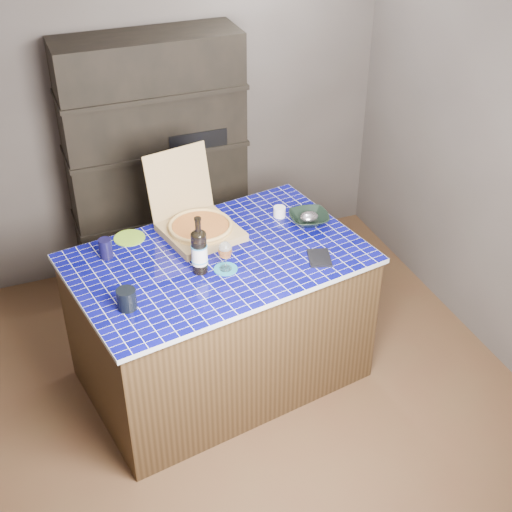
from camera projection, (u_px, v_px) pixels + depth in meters
name	position (u px, v px, depth m)	size (l,w,h in m)	color
room	(229.00, 230.00, 3.56)	(3.50, 3.50, 3.50)	#4E3821
shelving_unit	(157.00, 164.00, 4.94)	(1.20, 0.41, 1.80)	black
kitchen_island	(220.00, 318.00, 4.25)	(1.78, 1.30, 0.89)	#432F1A
pizza_box	(198.00, 224.00, 4.17)	(0.50, 0.57, 0.45)	#9B8050
mead_bottle	(199.00, 251.00, 3.81)	(0.09, 0.09, 0.34)	black
teal_trivet	(226.00, 269.00, 3.90)	(0.13, 0.13, 0.01)	teal
wine_glass	(225.00, 251.00, 3.83)	(0.08, 0.08, 0.17)	white
tumbler	(127.00, 299.00, 3.59)	(0.10, 0.10, 0.11)	black
dvd_case	(319.00, 258.00, 3.98)	(0.12, 0.17, 0.01)	black
bowl	(309.00, 218.00, 4.30)	(0.24, 0.24, 0.06)	black
foil_contents	(309.00, 217.00, 4.29)	(0.12, 0.10, 0.05)	#AEADB8
white_jar	(280.00, 212.00, 4.36)	(0.07, 0.07, 0.06)	white
navy_cup	(106.00, 248.00, 3.97)	(0.07, 0.07, 0.12)	black
green_trivet	(130.00, 238.00, 4.16)	(0.18, 0.18, 0.01)	#7CB526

